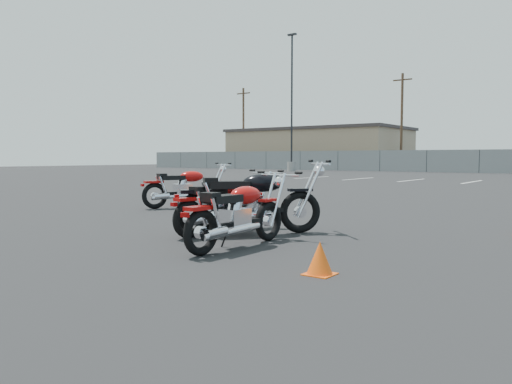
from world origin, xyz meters
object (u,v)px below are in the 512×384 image
Objects in this scene: motorcycle_rear_red at (224,205)px; motorcycle_second_black at (250,201)px; motorcycle_third_red at (238,214)px; motorcycle_front_red at (184,187)px.

motorcycle_second_black is at bearing 15.94° from motorcycle_rear_red.
motorcycle_second_black is 1.12m from motorcycle_third_red.
motorcycle_rear_red is (3.43, -2.59, -0.04)m from motorcycle_front_red.
motorcycle_front_red is 4.30m from motorcycle_rear_red.
motorcycle_rear_red is at bearing -164.06° from motorcycle_second_black.
motorcycle_third_red is at bearing -38.11° from motorcycle_front_red.
motorcycle_front_red is 1.05× the size of motorcycle_rear_red.
motorcycle_third_red is 1.01× the size of motorcycle_rear_red.
motorcycle_second_black reaches higher than motorcycle_third_red.
motorcycle_second_black is at bearing 118.92° from motorcycle_third_red.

